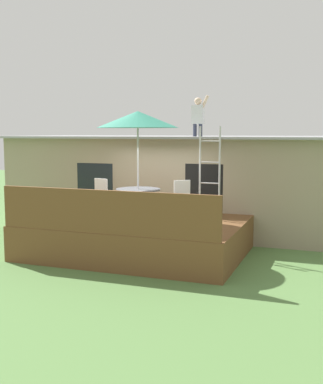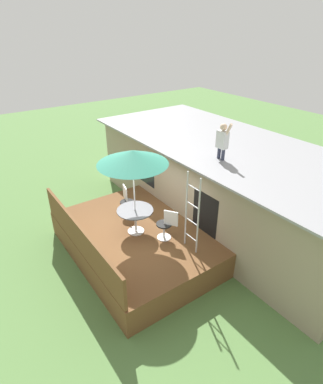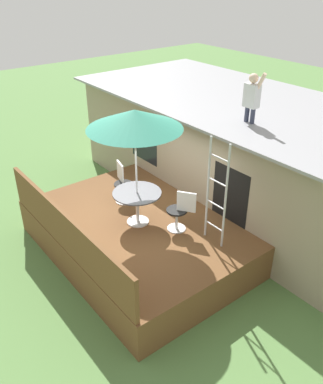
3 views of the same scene
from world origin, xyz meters
name	(u,v)px [view 3 (image 3 of 3)]	position (x,y,z in m)	size (l,w,h in m)	color
ground_plane	(139,250)	(0.00, 0.00, 0.00)	(40.00, 40.00, 0.00)	#567F42
house	(251,156)	(0.00, 3.60, 1.38)	(10.50, 4.50, 2.74)	gray
deck	(139,236)	(0.00, 0.00, 0.40)	(4.94, 3.52, 0.80)	brown
deck_railing	(65,231)	(0.00, -1.71, 1.25)	(4.84, 0.08, 0.90)	brown
patio_table	(137,199)	(0.03, -0.03, 1.39)	(1.04, 1.04, 0.74)	silver
patio_umbrella	(134,119)	(0.03, -0.03, 3.15)	(1.90, 1.90, 2.54)	silver
step_ladder	(217,194)	(1.53, 0.79, 1.90)	(0.52, 0.04, 2.20)	silver
person_figure	(252,95)	(0.76, 2.47, 3.35)	(0.47, 0.20, 1.11)	#33384C
patio_chair_left	(122,183)	(-0.98, 0.24, 1.26)	(0.61, 0.44, 0.92)	silver
patio_chair_right	(180,211)	(0.80, 0.51, 1.26)	(0.56, 0.46, 0.92)	silver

